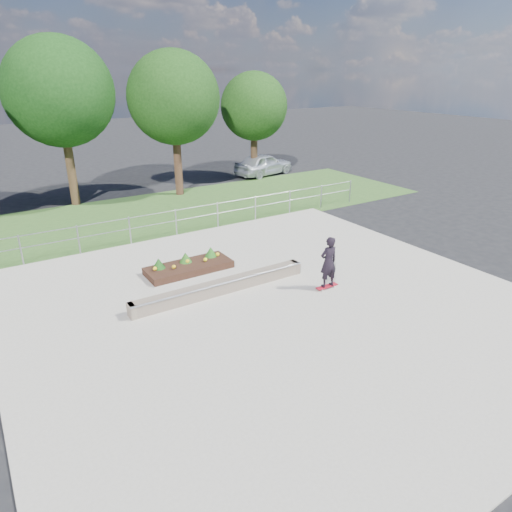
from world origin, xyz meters
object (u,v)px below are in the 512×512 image
Objects in this scene: planter_bed at (188,266)px; skateboarder at (328,262)px; parked_car at (264,164)px; grind_ledge at (222,287)px.

skateboarder is (3.18, -3.72, 0.73)m from planter_bed.
planter_bed is 1.70× the size of skateboarder.
skateboarder reaches higher than parked_car.
grind_ledge is 3.40× the size of skateboarder.
grind_ledge is 2.15m from planter_bed.
planter_bed is (-0.16, 2.15, -0.02)m from grind_ledge.
skateboarder is (3.02, -1.57, 0.71)m from grind_ledge.
parked_car is at bearing 47.13° from planter_bed.
planter_bed is at bearing 94.26° from grind_ledge.
planter_bed is 0.70× the size of parked_car.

